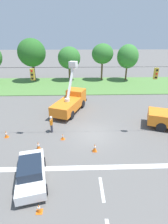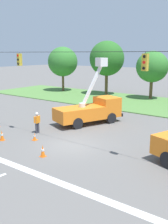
{
  "view_description": "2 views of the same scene",
  "coord_description": "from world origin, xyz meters",
  "views": [
    {
      "loc": [
        -1.43,
        -15.02,
        9.21
      ],
      "look_at": [
        -0.86,
        2.23,
        1.42
      ],
      "focal_mm": 28.0,
      "sensor_mm": 36.0,
      "label": 1
    },
    {
      "loc": [
        11.49,
        -13.94,
        6.51
      ],
      "look_at": [
        -0.79,
        2.51,
        1.9
      ],
      "focal_mm": 42.0,
      "sensor_mm": 36.0,
      "label": 2
    }
  ],
  "objects": [
    {
      "name": "ground_plane",
      "position": [
        0.0,
        0.0,
        0.0
      ],
      "size": [
        200.0,
        200.0,
        0.0
      ],
      "primitive_type": "plane",
      "color": "#605E5B"
    },
    {
      "name": "grass_verge",
      "position": [
        0.0,
        18.0,
        0.05
      ],
      "size": [
        56.0,
        12.0,
        0.1
      ],
      "primitive_type": "cube",
      "color": "#517F3D",
      "rests_on": "ground"
    },
    {
      "name": "signal_gantry",
      "position": [
        0.0,
        -0.0,
        4.25
      ],
      "size": [
        26.2,
        0.33,
        7.2
      ],
      "color": "slate",
      "rests_on": "ground"
    },
    {
      "name": "tree_far_west",
      "position": [
        -18.75,
        20.46,
        5.09
      ],
      "size": [
        5.16,
        4.95,
        7.61
      ],
      "color": "brown",
      "rests_on": "ground"
    },
    {
      "name": "tree_west",
      "position": [
        -10.56,
        21.55,
        5.71
      ],
      "size": [
        5.47,
        5.19,
        8.42
      ],
      "color": "brown",
      "rests_on": "ground"
    },
    {
      "name": "tree_centre",
      "position": [
        -3.21,
        21.89,
        4.64
      ],
      "size": [
        4.57,
        4.31,
        6.86
      ],
      "color": "brown",
      "rests_on": "ground"
    },
    {
      "name": "utility_truck_bucket_lift",
      "position": [
        -2.44,
        5.83,
        1.33
      ],
      "size": [
        4.55,
        6.89,
        6.11
      ],
      "color": "orange",
      "rests_on": "ground"
    },
    {
      "name": "road_worker",
      "position": [
        -4.19,
        0.55,
        1.0
      ],
      "size": [
        0.26,
        0.65,
        1.77
      ],
      "color": "#383842",
      "rests_on": "ground"
    },
    {
      "name": "traffic_cone_foreground_left",
      "position": [
        -2.98,
        -0.88,
        0.28
      ],
      "size": [
        0.36,
        0.36,
        0.6
      ],
      "color": "orange",
      "rests_on": "ground"
    },
    {
      "name": "traffic_cone_mid_left",
      "position": [
        -0.12,
        -2.82,
        0.39
      ],
      "size": [
        0.36,
        0.36,
        0.79
      ],
      "color": "orange",
      "rests_on": "ground"
    },
    {
      "name": "traffic_cone_near_bucket",
      "position": [
        -4.96,
        -2.39,
        0.4
      ],
      "size": [
        0.36,
        0.36,
        0.79
      ],
      "color": "orange",
      "rests_on": "ground"
    }
  ]
}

